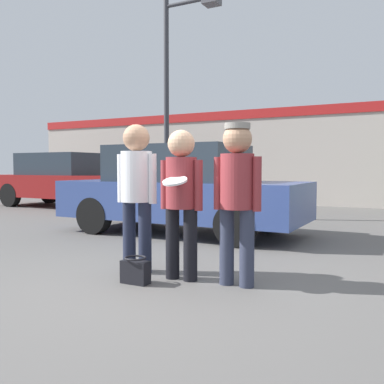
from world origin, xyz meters
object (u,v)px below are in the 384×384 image
person_middle_with_frisbee (181,192)px  street_lamp (176,82)px  person_left (137,184)px  parked_car_far (62,180)px  handbag (135,271)px  person_right (237,189)px  parked_car_near (181,190)px

person_middle_with_frisbee → street_lamp: 5.99m
person_left → street_lamp: (-2.18, 4.73, 2.19)m
parked_car_far → street_lamp: size_ratio=0.88×
person_left → handbag: 1.01m
person_right → parked_car_far: 9.88m
parked_car_far → handbag: parked_car_far is taller
person_left → person_middle_with_frisbee: size_ratio=1.06×
person_left → person_right: size_ratio=1.03×
person_middle_with_frisbee → handbag: person_middle_with_frisbee is taller
handbag → person_left: bearing=122.9°
person_left → parked_car_near: 2.97m
person_middle_with_frisbee → handbag: size_ratio=5.36×
street_lamp → handbag: street_lamp is taller
person_left → person_middle_with_frisbee: person_left is taller
person_right → handbag: bearing=-156.4°
parked_car_far → handbag: size_ratio=15.02×
person_right → street_lamp: (-3.42, 4.73, 2.21)m
person_left → parked_car_far: size_ratio=0.38×
person_left → person_right: (1.23, 0.00, -0.02)m
person_left → person_right: 1.23m
person_left → person_middle_with_frisbee: bearing=-5.2°
person_right → person_middle_with_frisbee: bearing=-174.7°
person_left → handbag: person_left is taller
person_left → handbag: bearing=-57.1°
parked_car_near → street_lamp: bearing=121.9°
person_middle_with_frisbee → parked_car_near: parked_car_near is taller
person_middle_with_frisbee → person_right: person_right is taller
person_right → parked_car_far: (-8.05, 5.73, -0.17)m
street_lamp → person_left: bearing=-65.2°
person_right → parked_car_far: size_ratio=0.37×
person_right → street_lamp: bearing=125.9°
person_right → street_lamp: 6.24m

